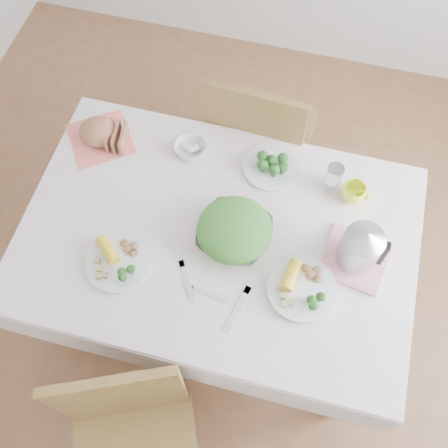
% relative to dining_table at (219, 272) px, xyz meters
% --- Properties ---
extents(floor, '(3.60, 3.60, 0.00)m').
position_rel_dining_table_xyz_m(floor, '(0.00, 0.00, -0.38)').
color(floor, brown).
rests_on(floor, ground).
extents(dining_table, '(1.40, 0.90, 0.75)m').
position_rel_dining_table_xyz_m(dining_table, '(0.00, 0.00, 0.00)').
color(dining_table, brown).
rests_on(dining_table, floor).
extents(tablecloth, '(1.50, 1.00, 0.01)m').
position_rel_dining_table_xyz_m(tablecloth, '(0.00, 0.00, 0.38)').
color(tablecloth, white).
rests_on(tablecloth, dining_table).
extents(chair_far, '(0.48, 0.48, 0.99)m').
position_rel_dining_table_xyz_m(chair_far, '(0.03, 0.71, 0.09)').
color(chair_far, brown).
rests_on(chair_far, floor).
extents(salad_bowl, '(0.30, 0.30, 0.07)m').
position_rel_dining_table_xyz_m(salad_bowl, '(0.06, 0.00, 0.42)').
color(salad_bowl, white).
rests_on(salad_bowl, tablecloth).
extents(dinner_plate_left, '(0.32, 0.32, 0.02)m').
position_rel_dining_table_xyz_m(dinner_plate_left, '(-0.32, -0.21, 0.40)').
color(dinner_plate_left, white).
rests_on(dinner_plate_left, tablecloth).
extents(dinner_plate_right, '(0.34, 0.34, 0.02)m').
position_rel_dining_table_xyz_m(dinner_plate_right, '(0.35, -0.14, 0.40)').
color(dinner_plate_right, white).
rests_on(dinner_plate_right, tablecloth).
extents(broccoli_plate, '(0.28, 0.28, 0.02)m').
position_rel_dining_table_xyz_m(broccoli_plate, '(0.13, 0.34, 0.40)').
color(broccoli_plate, beige).
rests_on(broccoli_plate, tablecloth).
extents(napkin, '(0.34, 0.34, 0.00)m').
position_rel_dining_table_xyz_m(napkin, '(-0.59, 0.31, 0.39)').
color(napkin, '#F87260').
rests_on(napkin, tablecloth).
extents(bread_loaf, '(0.18, 0.18, 0.09)m').
position_rel_dining_table_xyz_m(bread_loaf, '(-0.59, 0.31, 0.45)').
color(bread_loaf, brown).
rests_on(bread_loaf, napkin).
extents(fruit_bowl, '(0.16, 0.16, 0.04)m').
position_rel_dining_table_xyz_m(fruit_bowl, '(-0.21, 0.34, 0.41)').
color(fruit_bowl, white).
rests_on(fruit_bowl, tablecloth).
extents(yellow_mug, '(0.12, 0.12, 0.08)m').
position_rel_dining_table_xyz_m(yellow_mug, '(0.47, 0.29, 0.42)').
color(yellow_mug, '#F3FC27').
rests_on(yellow_mug, tablecloth).
extents(glass_tumbler, '(0.08, 0.08, 0.12)m').
position_rel_dining_table_xyz_m(glass_tumbler, '(0.38, 0.32, 0.45)').
color(glass_tumbler, white).
rests_on(glass_tumbler, tablecloth).
extents(pink_tray, '(0.26, 0.26, 0.02)m').
position_rel_dining_table_xyz_m(pink_tray, '(0.52, 0.03, 0.40)').
color(pink_tray, pink).
rests_on(pink_tray, tablecloth).
extents(electric_kettle, '(0.18, 0.18, 0.20)m').
position_rel_dining_table_xyz_m(electric_kettle, '(0.52, 0.03, 0.51)').
color(electric_kettle, '#B2B5BA').
rests_on(electric_kettle, pink_tray).
extents(fork_left, '(0.11, 0.16, 0.00)m').
position_rel_dining_table_xyz_m(fork_left, '(-0.06, -0.21, 0.39)').
color(fork_left, silver).
rests_on(fork_left, tablecloth).
extents(fork_right, '(0.06, 0.19, 0.00)m').
position_rel_dining_table_xyz_m(fork_right, '(0.14, -0.27, 0.39)').
color(fork_right, silver).
rests_on(fork_right, tablecloth).
extents(knife, '(0.16, 0.03, 0.00)m').
position_rel_dining_table_xyz_m(knife, '(0.03, -0.24, 0.39)').
color(knife, silver).
rests_on(knife, tablecloth).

